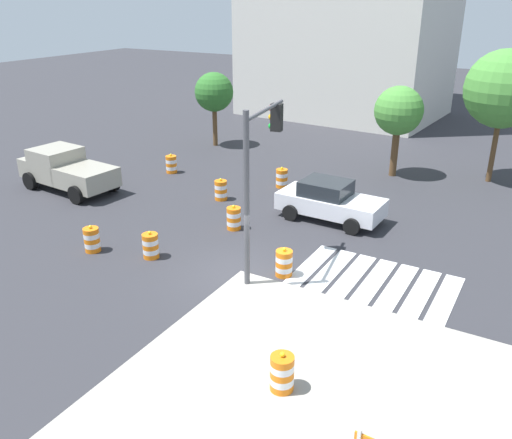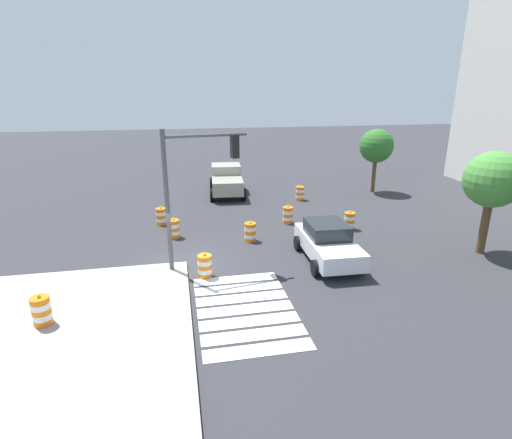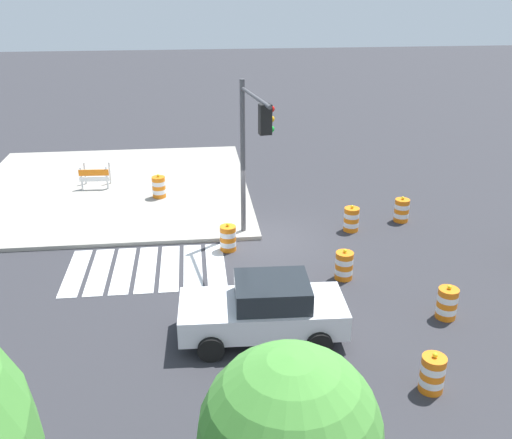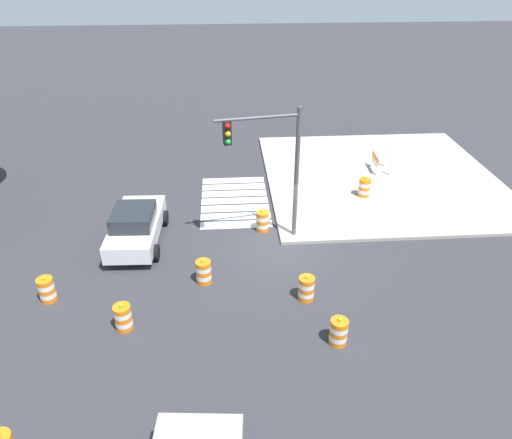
{
  "view_description": "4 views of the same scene",
  "coord_description": "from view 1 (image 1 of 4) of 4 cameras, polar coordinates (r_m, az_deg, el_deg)",
  "views": [
    {
      "loc": [
        8.28,
        -13.46,
        8.62
      ],
      "look_at": [
        -0.03,
        1.06,
        1.61
      ],
      "focal_mm": 37.76,
      "sensor_mm": 36.0,
      "label": 1
    },
    {
      "loc": [
        15.61,
        -0.18,
        7.03
      ],
      "look_at": [
        -0.23,
        3.01,
        1.73
      ],
      "focal_mm": 28.12,
      "sensor_mm": 36.0,
      "label": 2
    },
    {
      "loc": [
        2.32,
        18.59,
        8.76
      ],
      "look_at": [
        0.32,
        1.03,
        1.26
      ],
      "focal_mm": 40.13,
      "sensor_mm": 36.0,
      "label": 3
    },
    {
      "loc": [
        -16.29,
        2.18,
        10.92
      ],
      "look_at": [
        -0.13,
        1.05,
        1.35
      ],
      "focal_mm": 33.36,
      "sensor_mm": 36.0,
      "label": 4
    }
  ],
  "objects": [
    {
      "name": "ground_plane",
      "position": [
        18.0,
        -1.62,
        -5.87
      ],
      "size": [
        120.0,
        120.0,
        0.0
      ],
      "primitive_type": "plane",
      "color": "#2D2D33"
    },
    {
      "name": "crosswalk_stripes",
      "position": [
        18.04,
        12.44,
        -6.35
      ],
      "size": [
        5.1,
        3.2,
        0.02
      ],
      "color": "silver",
      "rests_on": "ground"
    },
    {
      "name": "sports_car",
      "position": [
        22.26,
        7.79,
        2.0
      ],
      "size": [
        4.37,
        2.26,
        1.63
      ],
      "color": "silver",
      "rests_on": "ground"
    },
    {
      "name": "pickup_truck",
      "position": [
        27.13,
        -19.59,
        5.03
      ],
      "size": [
        5.3,
        2.7,
        1.92
      ],
      "color": "gray",
      "rests_on": "ground"
    },
    {
      "name": "traffic_barrel_near_corner",
      "position": [
        28.48,
        -8.96,
        5.8
      ],
      "size": [
        0.56,
        0.56,
        1.02
      ],
      "color": "orange",
      "rests_on": "ground"
    },
    {
      "name": "traffic_barrel_crosswalk_end",
      "position": [
        17.78,
        2.98,
        -4.64
      ],
      "size": [
        0.56,
        0.56,
        1.02
      ],
      "color": "orange",
      "rests_on": "ground"
    },
    {
      "name": "traffic_barrel_median_near",
      "position": [
        25.97,
        2.75,
        4.39
      ],
      "size": [
        0.56,
        0.56,
        1.02
      ],
      "color": "orange",
      "rests_on": "ground"
    },
    {
      "name": "traffic_barrel_median_far",
      "position": [
        21.26,
        -2.37,
        0.13
      ],
      "size": [
        0.56,
        0.56,
        1.02
      ],
      "color": "orange",
      "rests_on": "ground"
    },
    {
      "name": "traffic_barrel_far_curb",
      "position": [
        24.38,
        -3.75,
        3.12
      ],
      "size": [
        0.56,
        0.56,
        1.02
      ],
      "color": "orange",
      "rests_on": "ground"
    },
    {
      "name": "traffic_barrel_lane_center",
      "position": [
        19.3,
        -11.11,
        -2.75
      ],
      "size": [
        0.56,
        0.56,
        1.02
      ],
      "color": "orange",
      "rests_on": "ground"
    },
    {
      "name": "traffic_barrel_opposite_curb",
      "position": [
        20.29,
        -17.0,
        -2.05
      ],
      "size": [
        0.56,
        0.56,
        1.02
      ],
      "color": "orange",
      "rests_on": "ground"
    },
    {
      "name": "traffic_barrel_on_sidewalk",
      "position": [
        12.84,
        2.77,
        -15.91
      ],
      "size": [
        0.56,
        0.56,
        1.02
      ],
      "color": "orange",
      "rests_on": "sidewalk_corner"
    },
    {
      "name": "traffic_light_pole",
      "position": [
        16.73,
        0.37,
        6.39
      ],
      "size": [
        0.81,
        3.26,
        5.5
      ],
      "color": "#4C4C51",
      "rests_on": "sidewalk_corner"
    },
    {
      "name": "street_tree_streetside_near",
      "position": [
        27.89,
        14.88,
        11.0
      ],
      "size": [
        2.4,
        2.4,
        4.54
      ],
      "color": "brown",
      "rests_on": "ground"
    },
    {
      "name": "street_tree_streetside_mid",
      "position": [
        32.99,
        -4.47,
        13.27
      ],
      "size": [
        2.31,
        2.31,
        4.41
      ],
      "color": "brown",
      "rests_on": "ground"
    },
    {
      "name": "street_tree_streetside_far",
      "position": [
        28.34,
        24.81,
        12.42
      ],
      "size": [
        3.66,
        3.66,
        6.37
      ],
      "color": "brown",
      "rests_on": "ground"
    }
  ]
}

